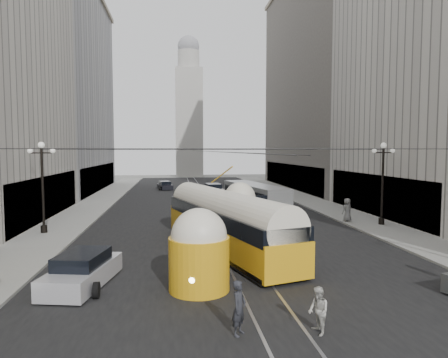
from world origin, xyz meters
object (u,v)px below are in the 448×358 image
object	(u,v)px
sedan_silver	(83,271)
city_bus	(254,198)
streetcar	(225,221)
pedestrian_crossing_a	(239,308)
pedestrian_crossing_b	(318,311)
pedestrian_sidewalk_right	(347,210)

from	to	relation	value
sedan_silver	city_bus	bearing A→B (deg)	58.26
city_bus	sedan_silver	distance (m)	21.72
streetcar	sedan_silver	distance (m)	8.89
streetcar	pedestrian_crossing_a	bearing A→B (deg)	-95.03
pedestrian_crossing_b	pedestrian_sidewalk_right	world-z (taller)	pedestrian_sidewalk_right
streetcar	pedestrian_crossing_a	world-z (taller)	streetcar
city_bus	sedan_silver	bearing A→B (deg)	-121.74
pedestrian_crossing_a	pedestrian_crossing_b	size ratio (longest dim) A/B	1.15
streetcar	sedan_silver	bearing A→B (deg)	-142.47
city_bus	pedestrian_crossing_b	xyz separation A→B (m)	(-2.82, -24.16, -0.75)
pedestrian_crossing_a	sedan_silver	bearing A→B (deg)	81.77
city_bus	pedestrian_crossing_b	world-z (taller)	city_bus
streetcar	pedestrian_sidewalk_right	world-z (taller)	streetcar
pedestrian_crossing_b	pedestrian_sidewalk_right	distance (m)	20.86
pedestrian_sidewalk_right	sedan_silver	bearing A→B (deg)	14.46
sedan_silver	pedestrian_sidewalk_right	bearing A→B (deg)	35.68
city_bus	pedestrian_crossing_a	xyz separation A→B (m)	(-5.37, -23.89, -0.63)
streetcar	pedestrian_crossing_a	distance (m)	10.89
pedestrian_crossing_a	pedestrian_crossing_b	xyz separation A→B (m)	(2.55, -0.27, -0.12)
streetcar	sedan_silver	world-z (taller)	streetcar
city_bus	sedan_silver	xyz separation A→B (m)	(-11.42, -18.46, -0.84)
streetcar	pedestrian_sidewalk_right	distance (m)	13.36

